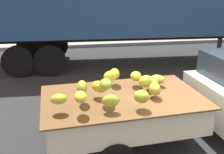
# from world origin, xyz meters

# --- Properties ---
(ground) EXTENTS (220.00, 220.00, 0.00)m
(ground) POSITION_xyz_m (0.00, 0.00, 0.00)
(ground) COLOR #28282B
(curb_strip) EXTENTS (80.00, 0.80, 0.16)m
(curb_strip) POSITION_xyz_m (0.00, 9.29, 0.08)
(curb_strip) COLOR gray
(curb_strip) RESTS_ON ground
(pickup_truck) EXTENTS (5.34, 2.08, 1.70)m
(pickup_truck) POSITION_xyz_m (0.82, 0.35, 0.89)
(pickup_truck) COLOR silver
(pickup_truck) RESTS_ON ground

